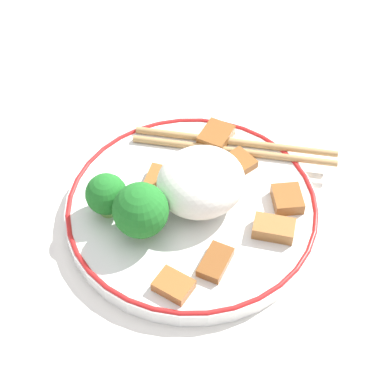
% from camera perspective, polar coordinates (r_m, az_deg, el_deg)
% --- Properties ---
extents(ground_plane, '(3.00, 3.00, 0.00)m').
position_cam_1_polar(ground_plane, '(0.66, 0.00, -2.14)').
color(ground_plane, silver).
extents(plate, '(0.26, 0.26, 0.02)m').
position_cam_1_polar(plate, '(0.65, 0.00, -1.55)').
color(plate, white).
rests_on(plate, ground_plane).
extents(rice_mound, '(0.09, 0.08, 0.06)m').
position_cam_1_polar(rice_mound, '(0.62, 0.96, 0.69)').
color(rice_mound, white).
rests_on(rice_mound, plate).
extents(broccoli_back_left, '(0.04, 0.04, 0.05)m').
position_cam_1_polar(broccoli_back_left, '(0.62, -7.61, -0.24)').
color(broccoli_back_left, '#72AD4C').
rests_on(broccoli_back_left, plate).
extents(broccoli_back_center, '(0.05, 0.05, 0.06)m').
position_cam_1_polar(broccoli_back_center, '(0.60, -4.59, -1.68)').
color(broccoli_back_center, '#72AD4C').
rests_on(broccoli_back_center, plate).
extents(meat_near_front, '(0.03, 0.04, 0.01)m').
position_cam_1_polar(meat_near_front, '(0.66, 1.82, 1.40)').
color(meat_near_front, brown).
rests_on(meat_near_front, plate).
extents(meat_near_left, '(0.04, 0.04, 0.01)m').
position_cam_1_polar(meat_near_left, '(0.60, 2.09, -6.24)').
color(meat_near_left, brown).
rests_on(meat_near_left, plate).
extents(meat_near_right, '(0.04, 0.03, 0.01)m').
position_cam_1_polar(meat_near_right, '(0.68, 4.12, 2.60)').
color(meat_near_right, brown).
rests_on(meat_near_right, plate).
extents(meat_near_back, '(0.04, 0.04, 0.01)m').
position_cam_1_polar(meat_near_back, '(0.58, -1.65, -8.30)').
color(meat_near_back, '#995B28').
rests_on(meat_near_back, plate).
extents(meat_on_rice_edge, '(0.04, 0.04, 0.01)m').
position_cam_1_polar(meat_on_rice_edge, '(0.66, -2.91, 0.97)').
color(meat_on_rice_edge, '#995B28').
rests_on(meat_on_rice_edge, plate).
extents(meat_mid_left, '(0.05, 0.04, 0.01)m').
position_cam_1_polar(meat_mid_left, '(0.62, 7.28, -3.23)').
color(meat_mid_left, '#9E6633').
rests_on(meat_mid_left, plate).
extents(meat_mid_right, '(0.05, 0.05, 0.01)m').
position_cam_1_polar(meat_mid_right, '(0.70, 2.15, 5.01)').
color(meat_mid_right, brown).
rests_on(meat_mid_right, plate).
extents(meat_far_scatter, '(0.04, 0.04, 0.01)m').
position_cam_1_polar(meat_far_scatter, '(0.65, 8.47, -0.62)').
color(meat_far_scatter, brown).
rests_on(meat_far_scatter, plate).
extents(chopsticks, '(0.19, 0.15, 0.01)m').
position_cam_1_polar(chopsticks, '(0.70, 3.80, 4.08)').
color(chopsticks, '#AD8451').
rests_on(chopsticks, plate).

